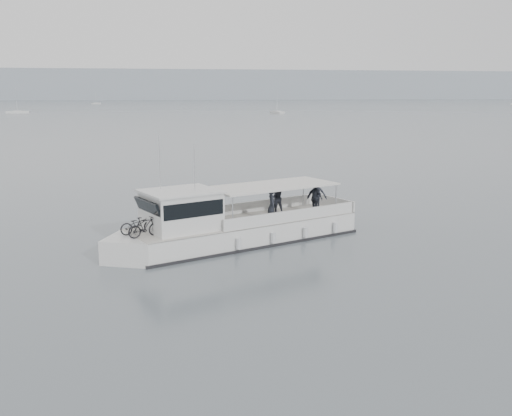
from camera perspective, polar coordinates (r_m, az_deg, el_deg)
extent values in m
plane|color=slate|center=(25.38, 3.14, -4.36)|extent=(1400.00, 1400.00, 0.00)
cube|color=#939EA8|center=(583.82, -9.79, 12.02)|extent=(1400.00, 90.00, 28.00)
cube|color=silver|center=(26.91, -1.05, -2.51)|extent=(11.36, 7.10, 1.20)
cube|color=silver|center=(24.50, -12.10, -4.18)|extent=(2.76, 2.76, 1.20)
cube|color=beige|center=(26.77, -1.05, -1.26)|extent=(11.36, 7.10, 0.06)
cube|color=black|center=(27.00, -1.05, -3.27)|extent=(11.57, 7.27, 0.17)
cube|color=silver|center=(28.77, 0.23, 0.20)|extent=(6.83, 3.01, 0.55)
cube|color=silver|center=(26.49, 3.64, -0.80)|extent=(6.83, 3.01, 0.55)
cube|color=silver|center=(29.96, 7.86, 0.55)|extent=(1.25, 2.75, 0.55)
cube|color=silver|center=(25.02, -7.51, -0.32)|extent=(3.70, 3.46, 1.66)
cube|color=black|center=(24.41, -10.54, -0.38)|extent=(1.39, 2.33, 1.07)
cube|color=black|center=(24.96, -7.53, 0.31)|extent=(3.55, 3.42, 0.65)
cube|color=silver|center=(24.85, -7.56, 1.66)|extent=(3.95, 3.70, 0.09)
cube|color=silver|center=(27.29, 1.56, 2.24)|extent=(6.87, 5.03, 0.07)
cylinder|color=silver|center=(24.77, -2.35, -0.51)|extent=(0.07, 0.07, 1.53)
cylinder|color=silver|center=(26.98, -5.19, 0.45)|extent=(0.07, 0.07, 1.53)
cylinder|color=silver|center=(28.22, 7.99, 0.87)|extent=(0.07, 0.07, 1.53)
cylinder|color=silver|center=(30.18, 4.75, 1.63)|extent=(0.07, 0.07, 1.53)
cylinder|color=silver|center=(25.20, -9.60, 4.50)|extent=(0.04, 0.04, 2.40)
cylinder|color=silver|center=(24.29, -6.17, 3.90)|extent=(0.04, 0.04, 2.03)
cylinder|color=silver|center=(24.85, -1.74, -3.59)|extent=(0.29, 0.29, 0.46)
cylinder|color=silver|center=(25.84, 1.75, -3.00)|extent=(0.29, 0.29, 0.46)
cylinder|color=silver|center=(26.91, 4.98, -2.45)|extent=(0.29, 0.29, 0.46)
cylinder|color=silver|center=(28.07, 7.94, -1.93)|extent=(0.29, 0.29, 0.46)
imported|color=black|center=(24.71, -11.72, -1.59)|extent=(1.67, 1.13, 0.83)
imported|color=black|center=(24.04, -11.06, -1.88)|extent=(1.51, 0.96, 0.88)
imported|color=#252831|center=(26.44, 1.60, 0.29)|extent=(0.43, 0.60, 1.55)
imported|color=#252831|center=(28.35, 2.03, 1.06)|extent=(0.82, 0.67, 1.55)
imported|color=#252831|center=(28.30, 5.88, 0.98)|extent=(0.84, 0.96, 1.55)
imported|color=#252831|center=(29.58, 6.14, 1.43)|extent=(1.12, 0.82, 1.55)
cube|color=silver|center=(364.19, -15.70, 10.02)|extent=(5.53, 5.88, 0.75)
cube|color=silver|center=(364.19, -15.70, 10.07)|extent=(2.71, 2.74, 0.45)
cylinder|color=silver|center=(364.14, -15.73, 10.60)|extent=(0.08, 0.08, 6.74)
cube|color=silver|center=(212.33, -22.75, 8.82)|extent=(7.69, 3.81, 0.75)
cube|color=silver|center=(212.32, -22.76, 8.91)|extent=(2.94, 2.54, 0.45)
cylinder|color=silver|center=(212.24, -22.84, 9.99)|extent=(0.08, 0.08, 8.10)
cube|color=silver|center=(194.85, 2.11, 9.53)|extent=(4.02, 6.52, 0.75)
cube|color=silver|center=(194.84, 2.11, 9.62)|extent=(2.39, 2.64, 0.45)
cylinder|color=silver|center=(194.76, 2.12, 10.62)|extent=(0.08, 0.08, 6.84)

